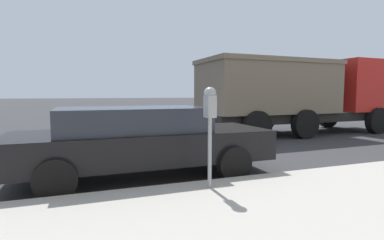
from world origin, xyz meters
The scene contains 4 objects.
ground_plane centered at (0.00, 0.00, 0.00)m, with size 220.00×220.00×0.00m, color #333335.
parking_meter centered at (-2.59, 0.01, 1.33)m, with size 0.21×0.19×1.56m.
car_black centered at (-1.12, 0.81, 0.72)m, with size 2.00×4.84×1.34m.
dump_truck centered at (3.04, -6.30, 1.67)m, with size 2.99×8.26×2.99m.
Camera 1 is at (-6.80, 1.84, 1.59)m, focal length 28.00 mm.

